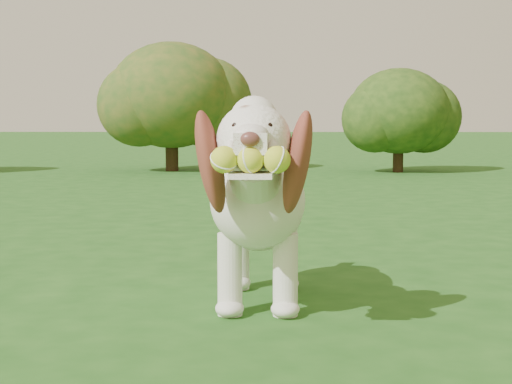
{
  "coord_description": "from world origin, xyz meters",
  "views": [
    {
      "loc": [
        -0.46,
        -2.43,
        0.73
      ],
      "look_at": [
        -0.51,
        0.29,
        0.47
      ],
      "focal_mm": 55.0,
      "sensor_mm": 36.0,
      "label": 1
    }
  ],
  "objects": [
    {
      "name": "ground",
      "position": [
        0.0,
        0.0,
        0.0
      ],
      "size": [
        80.0,
        80.0,
        0.0
      ],
      "primitive_type": "plane",
      "color": "#1C4D16",
      "rests_on": "ground"
    },
    {
      "name": "shrub_b",
      "position": [
        -1.82,
        8.35,
        1.04
      ],
      "size": [
        1.71,
        1.71,
        1.77
      ],
      "color": "#382314",
      "rests_on": "ground"
    },
    {
      "name": "dog",
      "position": [
        -0.5,
        0.53,
        0.43
      ],
      "size": [
        0.43,
        1.23,
        0.8
      ],
      "rotation": [
        0.0,
        0.0,
        -0.03
      ],
      "color": "white",
      "rests_on": "ground"
    },
    {
      "name": "shrub_c",
      "position": [
        1.26,
        8.17,
        0.82
      ],
      "size": [
        1.35,
        1.35,
        1.4
      ],
      "color": "#382314",
      "rests_on": "ground"
    }
  ]
}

